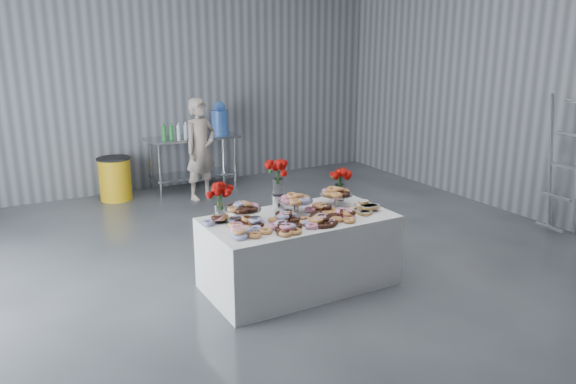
% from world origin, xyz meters
% --- Properties ---
extents(ground, '(9.00, 9.00, 0.00)m').
position_xyz_m(ground, '(0.00, 0.00, 0.00)').
color(ground, '#383B40').
rests_on(ground, ground).
extents(room_walls, '(8.04, 9.04, 4.02)m').
position_xyz_m(room_walls, '(-0.27, 0.07, 2.64)').
color(room_walls, gray).
rests_on(room_walls, ground).
extents(display_table, '(1.90, 1.00, 0.75)m').
position_xyz_m(display_table, '(0.01, -0.03, 0.38)').
color(display_table, white).
rests_on(display_table, ground).
extents(prep_table, '(1.50, 0.60, 0.90)m').
position_xyz_m(prep_table, '(0.37, 4.10, 0.62)').
color(prep_table, silver).
rests_on(prep_table, ground).
extents(donut_mounds, '(1.81, 0.80, 0.09)m').
position_xyz_m(donut_mounds, '(0.01, -0.08, 0.80)').
color(donut_mounds, '#DE9051').
rests_on(donut_mounds, display_table).
extents(cake_stand_left, '(0.36, 0.36, 0.17)m').
position_xyz_m(cake_stand_left, '(-0.54, 0.12, 0.89)').
color(cake_stand_left, silver).
rests_on(cake_stand_left, display_table).
extents(cake_stand_mid, '(0.36, 0.36, 0.17)m').
position_xyz_m(cake_stand_mid, '(0.06, 0.12, 0.89)').
color(cake_stand_mid, silver).
rests_on(cake_stand_mid, display_table).
extents(cake_stand_right, '(0.36, 0.36, 0.17)m').
position_xyz_m(cake_stand_right, '(0.56, 0.12, 0.89)').
color(cake_stand_right, silver).
rests_on(cake_stand_right, display_table).
extents(danish_pile, '(0.48, 0.48, 0.11)m').
position_xyz_m(danish_pile, '(0.76, -0.18, 0.81)').
color(danish_pile, silver).
rests_on(danish_pile, display_table).
extents(bouquet_left, '(0.26, 0.26, 0.42)m').
position_xyz_m(bouquet_left, '(-0.74, 0.22, 1.05)').
color(bouquet_left, white).
rests_on(bouquet_left, display_table).
extents(bouquet_right, '(0.26, 0.26, 0.42)m').
position_xyz_m(bouquet_right, '(0.71, 0.27, 1.05)').
color(bouquet_right, white).
rests_on(bouquet_right, display_table).
extents(bouquet_center, '(0.26, 0.26, 0.57)m').
position_xyz_m(bouquet_center, '(-0.04, 0.32, 1.13)').
color(bouquet_center, silver).
rests_on(bouquet_center, display_table).
extents(water_jug, '(0.28, 0.28, 0.55)m').
position_xyz_m(water_jug, '(0.87, 4.10, 1.15)').
color(water_jug, '#427AE3').
rests_on(water_jug, prep_table).
extents(drink_bottles, '(0.54, 0.08, 0.27)m').
position_xyz_m(drink_bottles, '(0.05, 4.00, 1.04)').
color(drink_bottles, '#268C33').
rests_on(drink_bottles, prep_table).
extents(person, '(0.68, 0.56, 1.59)m').
position_xyz_m(person, '(0.29, 3.52, 0.80)').
color(person, '#CC8C93').
rests_on(person, ground).
extents(trash_barrel, '(0.53, 0.53, 0.68)m').
position_xyz_m(trash_barrel, '(-0.93, 4.10, 0.34)').
color(trash_barrel, gold).
rests_on(trash_barrel, ground).
extents(stepladder, '(0.53, 0.46, 1.85)m').
position_xyz_m(stepladder, '(3.75, -0.33, 0.92)').
color(stepladder, silver).
rests_on(stepladder, ground).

